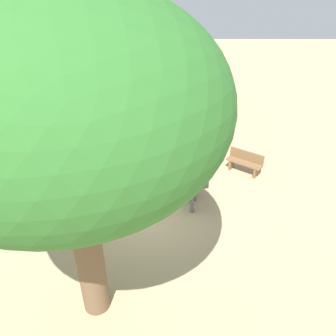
{
  "coord_description": "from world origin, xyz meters",
  "views": [
    {
      "loc": [
        0.74,
        -8.78,
        7.11
      ],
      "look_at": [
        0.66,
        1.51,
        0.8
      ],
      "focal_mm": 35.78,
      "sensor_mm": 36.0,
      "label": 1
    }
  ],
  "objects_px": {
    "elephant": "(188,179)",
    "market_stall_white": "(201,90)",
    "shade_tree_secondary": "(64,109)",
    "person_handler": "(139,175)",
    "wooden_bench": "(245,161)",
    "market_stall_green": "(154,90)"
  },
  "relations": [
    {
      "from": "elephant",
      "to": "person_handler",
      "type": "relative_size",
      "value": 1.09
    },
    {
      "from": "person_handler",
      "to": "wooden_bench",
      "type": "distance_m",
      "value": 4.39
    },
    {
      "from": "shade_tree_secondary",
      "to": "market_stall_green",
      "type": "height_order",
      "value": "shade_tree_secondary"
    },
    {
      "from": "elephant",
      "to": "shade_tree_secondary",
      "type": "distance_m",
      "value": 6.59
    },
    {
      "from": "elephant",
      "to": "market_stall_green",
      "type": "height_order",
      "value": "market_stall_green"
    },
    {
      "from": "elephant",
      "to": "shade_tree_secondary",
      "type": "height_order",
      "value": "shade_tree_secondary"
    },
    {
      "from": "person_handler",
      "to": "wooden_bench",
      "type": "height_order",
      "value": "person_handler"
    },
    {
      "from": "person_handler",
      "to": "market_stall_white",
      "type": "relative_size",
      "value": 0.64
    },
    {
      "from": "elephant",
      "to": "person_handler",
      "type": "distance_m",
      "value": 1.7
    },
    {
      "from": "elephant",
      "to": "shade_tree_secondary",
      "type": "bearing_deg",
      "value": -36.98
    },
    {
      "from": "wooden_bench",
      "to": "market_stall_white",
      "type": "xyz_separation_m",
      "value": [
        -1.26,
        6.59,
        0.67
      ]
    },
    {
      "from": "person_handler",
      "to": "shade_tree_secondary",
      "type": "bearing_deg",
      "value": -105.58
    },
    {
      "from": "elephant",
      "to": "market_stall_white",
      "type": "bearing_deg",
      "value": 163.99
    },
    {
      "from": "elephant",
      "to": "shade_tree_secondary",
      "type": "xyz_separation_m",
      "value": [
        -2.37,
        -4.42,
        4.29
      ]
    },
    {
      "from": "elephant",
      "to": "market_stall_green",
      "type": "relative_size",
      "value": 0.7
    },
    {
      "from": "wooden_bench",
      "to": "person_handler",
      "type": "bearing_deg",
      "value": 58.85
    },
    {
      "from": "elephant",
      "to": "wooden_bench",
      "type": "xyz_separation_m",
      "value": [
        2.32,
        1.72,
        -0.3
      ]
    },
    {
      "from": "shade_tree_secondary",
      "to": "market_stall_white",
      "type": "relative_size",
      "value": 2.82
    },
    {
      "from": "market_stall_green",
      "to": "market_stall_white",
      "type": "distance_m",
      "value": 2.6
    },
    {
      "from": "shade_tree_secondary",
      "to": "wooden_bench",
      "type": "xyz_separation_m",
      "value": [
        4.69,
        6.14,
        -4.59
      ]
    },
    {
      "from": "market_stall_green",
      "to": "shade_tree_secondary",
      "type": "bearing_deg",
      "value": -93.73
    },
    {
      "from": "shade_tree_secondary",
      "to": "wooden_bench",
      "type": "height_order",
      "value": "shade_tree_secondary"
    }
  ]
}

